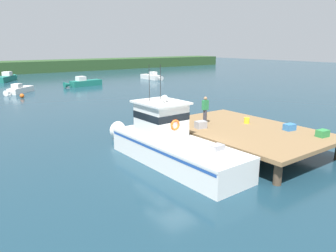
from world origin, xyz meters
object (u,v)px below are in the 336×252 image
(mooring_buoy_inshore, at_px, (166,112))
(crate_stack_near_edge, at_px, (290,127))
(crate_single_by_cleat, at_px, (323,133))
(bait_bucket, at_px, (247,120))
(moored_boat_near_channel, at_px, (152,77))
(main_fishing_boat, at_px, (169,142))
(crate_stack_mid_dock, at_px, (201,125))
(moored_boat_far_right, at_px, (6,78))
(deckhand_by_the_boat, at_px, (205,110))
(moored_boat_mid_harbor, at_px, (19,90))
(mooring_buoy_spare_mooring, at_px, (22,96))
(moored_boat_outer_mooring, at_px, (84,83))

(mooring_buoy_inshore, bearing_deg, crate_stack_near_edge, -91.29)
(crate_single_by_cleat, xyz_separation_m, bait_bucket, (-0.84, 4.21, -0.01))
(bait_bucket, distance_m, moored_boat_near_channel, 37.18)
(main_fishing_boat, relative_size, crate_stack_mid_dock, 16.41)
(crate_stack_mid_dock, xyz_separation_m, moored_boat_far_right, (-2.05, 44.45, -0.88))
(moored_boat_near_channel, xyz_separation_m, mooring_buoy_inshore, (-14.69, -24.34, -0.25))
(crate_stack_mid_dock, bearing_deg, mooring_buoy_inshore, 65.74)
(deckhand_by_the_boat, height_order, moored_boat_mid_harbor, deckhand_by_the_boat)
(crate_stack_mid_dock, distance_m, mooring_buoy_spare_mooring, 25.47)
(moored_boat_outer_mooring, bearing_deg, main_fishing_boat, -104.64)
(moored_boat_near_channel, height_order, moored_boat_outer_mooring, moored_boat_outer_mooring)
(bait_bucket, distance_m, deckhand_by_the_boat, 2.62)
(main_fishing_boat, distance_m, crate_stack_mid_dock, 2.77)
(crate_stack_near_edge, xyz_separation_m, moored_boat_outer_mooring, (1.96, 34.27, -0.89))
(crate_stack_mid_dock, height_order, moored_boat_mid_harbor, crate_stack_mid_dock)
(crate_stack_near_edge, distance_m, mooring_buoy_inshore, 11.92)
(bait_bucket, height_order, moored_boat_outer_mooring, bait_bucket)
(main_fishing_boat, xyz_separation_m, mooring_buoy_inshore, (6.57, 9.22, -0.80))
(bait_bucket, bearing_deg, moored_boat_near_channel, 65.22)
(crate_stack_mid_dock, height_order, bait_bucket, crate_stack_mid_dock)
(deckhand_by_the_boat, bearing_deg, bait_bucket, -33.00)
(main_fishing_boat, xyz_separation_m, moored_boat_outer_mooring, (8.26, 31.62, -0.52))
(moored_boat_outer_mooring, distance_m, mooring_buoy_inshore, 22.47)
(moored_boat_near_channel, bearing_deg, bait_bucket, -114.78)
(main_fishing_boat, bearing_deg, moored_boat_far_right, 89.21)
(moored_boat_near_channel, distance_m, moored_boat_outer_mooring, 13.14)
(crate_single_by_cleat, bearing_deg, moored_boat_near_channel, 68.77)
(deckhand_by_the_boat, bearing_deg, moored_boat_mid_harbor, 98.55)
(bait_bucket, distance_m, moored_boat_mid_harbor, 30.64)
(deckhand_by_the_boat, bearing_deg, crate_single_by_cleat, -62.10)
(deckhand_by_the_boat, relative_size, mooring_buoy_spare_mooring, 3.39)
(moored_boat_mid_harbor, xyz_separation_m, moored_boat_outer_mooring, (9.00, 1.86, 0.08))
(crate_stack_mid_dock, bearing_deg, deckhand_by_the_boat, 34.70)
(deckhand_by_the_boat, height_order, moored_boat_outer_mooring, deckhand_by_the_boat)
(moored_boat_far_right, bearing_deg, moored_boat_mid_harbor, -95.12)
(bait_bucket, relative_size, moored_boat_outer_mooring, 0.06)
(main_fishing_boat, distance_m, mooring_buoy_spare_mooring, 25.76)
(moored_boat_near_channel, relative_size, moored_boat_outer_mooring, 0.91)
(moored_boat_outer_mooring, bearing_deg, crate_single_by_cleat, -92.77)
(crate_stack_mid_dock, relative_size, moored_boat_far_right, 0.11)
(main_fishing_boat, relative_size, mooring_buoy_inshore, 23.92)
(crate_stack_near_edge, bearing_deg, moored_boat_mid_harbor, 102.26)
(bait_bucket, relative_size, moored_boat_far_right, 0.06)
(crate_single_by_cleat, distance_m, mooring_buoy_inshore, 13.66)
(crate_stack_mid_dock, distance_m, mooring_buoy_inshore, 9.54)
(main_fishing_boat, xyz_separation_m, moored_boat_near_channel, (21.26, 33.56, -0.55))
(moored_boat_near_channel, bearing_deg, mooring_buoy_inshore, -121.11)
(mooring_buoy_spare_mooring, bearing_deg, bait_bucket, -74.89)
(main_fishing_boat, relative_size, moored_boat_mid_harbor, 2.42)
(mooring_buoy_inshore, bearing_deg, moored_boat_far_right, 99.42)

